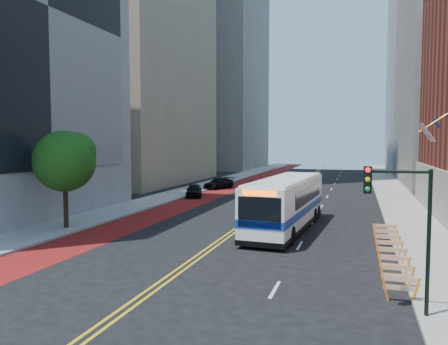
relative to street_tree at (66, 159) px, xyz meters
name	(u,v)px	position (x,y,z in m)	size (l,w,h in m)	color
ground	(185,267)	(11.24, -6.04, -4.91)	(160.00, 160.00, 0.00)	black
sidewalk_left	(187,191)	(-0.76, 23.96, -4.84)	(4.00, 140.00, 0.15)	gray
sidewalk_right	(397,198)	(23.24, 23.96, -4.84)	(4.00, 140.00, 0.15)	gray
bus_lane_paint	(217,193)	(3.14, 23.96, -4.91)	(3.60, 140.00, 0.01)	maroon
center_line_inner	(283,195)	(11.06, 23.96, -4.91)	(0.14, 140.00, 0.01)	gold
center_line_outer	(286,195)	(11.42, 23.96, -4.91)	(0.14, 140.00, 0.01)	gold
lane_dashes	(331,189)	(16.04, 31.96, -4.90)	(0.14, 98.20, 0.01)	silver
midrise_right_far	(445,34)	(35.24, 71.96, 22.59)	(20.00, 28.00, 55.00)	gray
midrise_left_far	(216,27)	(-12.76, 71.96, 27.59)	(20.00, 26.00, 65.00)	slate
construction_barriers	(390,251)	(20.84, -2.62, -4.24)	(1.42, 10.91, 1.00)	orange
street_tree	(66,159)	(0.00, 0.00, 0.00)	(4.20, 4.20, 6.70)	black
traffic_signal	(401,211)	(20.66, -9.55, -1.19)	(2.21, 0.34, 5.07)	black
transit_bus	(287,203)	(14.55, 4.53, -3.04)	(3.80, 13.22, 3.59)	white
car_a	(194,190)	(1.94, 19.43, -4.18)	(1.72, 4.27, 1.46)	black
car_b	(256,187)	(7.49, 25.95, -4.24)	(1.42, 4.07, 1.34)	black
car_c	(219,183)	(1.94, 28.41, -4.21)	(1.97, 4.84, 1.40)	black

